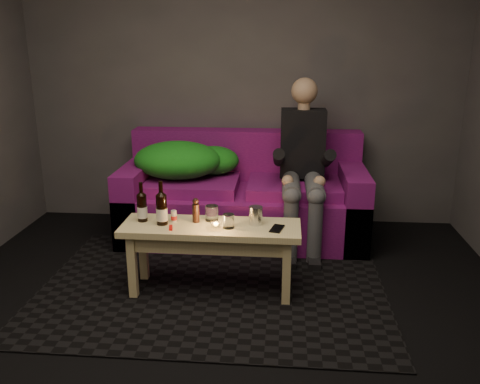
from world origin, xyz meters
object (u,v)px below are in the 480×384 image
Objects in this scene: coffee_table at (211,237)px; beer_bottle_a at (142,207)px; person at (303,162)px; beer_bottle_b at (162,209)px; sofa at (244,200)px; steel_cup at (256,215)px.

beer_bottle_a is at bearing 175.11° from coffee_table.
beer_bottle_b is (-0.97, -0.94, -0.11)m from person.
coffee_table is 4.39× the size of beer_bottle_a.
sofa is at bearing 59.69° from beer_bottle_a.
steel_cup is (0.63, 0.05, -0.05)m from beer_bottle_b.
beer_bottle_b is at bearing -19.34° from beer_bottle_a.
steel_cup is at bearing 4.72° from beer_bottle_b.
steel_cup is at bearing -111.03° from person.
sofa reaches higher than steel_cup.
beer_bottle_b is (-0.47, -1.11, 0.28)m from sofa.
sofa is 7.56× the size of beer_bottle_a.
beer_bottle_a is (-0.48, 0.04, 0.19)m from coffee_table.
beer_bottle_b is at bearing -175.28° from steel_cup.
coffee_table is 0.52m from beer_bottle_a.
coffee_table is at bearing 2.00° from beer_bottle_b.
person reaches higher than coffee_table.
person is 5.05× the size of beer_bottle_a.
sofa is at bearing 161.32° from person.
beer_bottle_b is at bearing -112.92° from sofa.
person is (0.50, -0.17, 0.40)m from sofa.
sofa reaches higher than beer_bottle_a.
sofa reaches higher than coffee_table.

